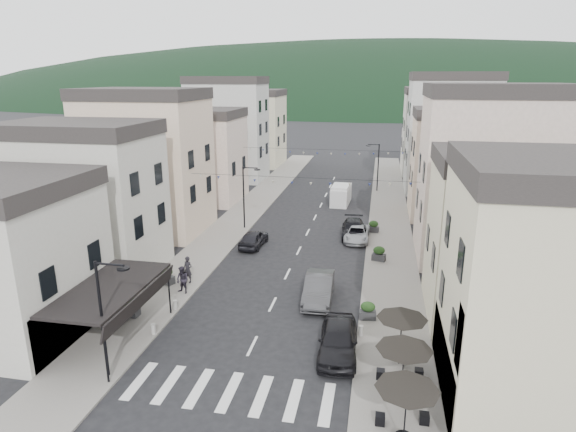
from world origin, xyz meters
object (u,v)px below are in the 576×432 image
Objects in this scene: pedestrian_b at (183,280)px; parked_car_b at (319,288)px; parked_car_a at (338,340)px; parked_car_e at (254,238)px; parked_car_d at (353,229)px; delivery_van at (341,194)px; parked_car_c at (357,234)px; pedestrian_a at (188,270)px.

parked_car_b is at bearing 23.89° from pedestrian_b.
parked_car_a is 1.17× the size of parked_car_e.
delivery_van is (-2.10, 11.56, 0.38)m from parked_car_d.
delivery_van reaches higher than parked_car_b.
parked_car_c is 2.47× the size of pedestrian_b.
parked_car_a is at bearing -92.01° from parked_car_d.
parked_car_b is at bearing 130.05° from parked_car_e.
pedestrian_b is (-2.18, -10.04, 0.33)m from parked_car_e.
parked_car_e is at bearing 124.36° from parked_car_b.
parked_car_e is at bearing -108.37° from delivery_van.
parked_car_c is at bearing 69.33° from pedestrian_b.
pedestrian_a is at bearing 76.77° from parked_car_e.
parked_car_a reaches higher than parked_car_c.
parked_car_c is at bearing -72.28° from parked_car_d.
pedestrian_a reaches higher than parked_car_e.
parked_car_e is 10.28m from pedestrian_b.
pedestrian_b is at bearing -128.83° from parked_car_c.
parked_car_c is 1.09× the size of parked_car_e.
parked_car_a is at bearing -82.66° from delivery_van.
parked_car_d is 9.20m from parked_car_e.
parked_car_b reaches higher than parked_car_c.
parked_car_d is (1.43, 13.35, -0.10)m from parked_car_b.
parked_car_e is 2.26× the size of pedestrian_b.
parked_car_d is (-0.37, 19.43, -0.11)m from parked_car_a.
parked_car_e is at bearing 96.09° from pedestrian_b.
parked_car_e is 8.70m from pedestrian_a.
pedestrian_a is at bearing -133.65° from parked_car_c.
parked_car_a is 19.43m from parked_car_d.
parked_car_c is 17.06m from pedestrian_b.
pedestrian_b reaches higher than parked_car_b.
parked_car_c is 16.00m from pedestrian_a.
parked_car_e is 16.88m from delivery_van.
pedestrian_a is (-11.09, -11.54, 0.42)m from parked_car_c.
parked_car_e is at bearing 85.31° from pedestrian_a.
delivery_van is (6.09, 15.74, 0.40)m from parked_car_e.
parked_car_a reaches higher than parked_car_e.
pedestrian_b is at bearing -66.58° from pedestrian_a.
parked_car_b is 1.01× the size of parked_car_d.
parked_car_d reaches higher than parked_car_c.
pedestrian_a is at bearing -133.70° from parked_car_d.
parked_car_c is 9.14m from parked_car_e.
parked_car_d is at bearing 111.03° from parked_car_c.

